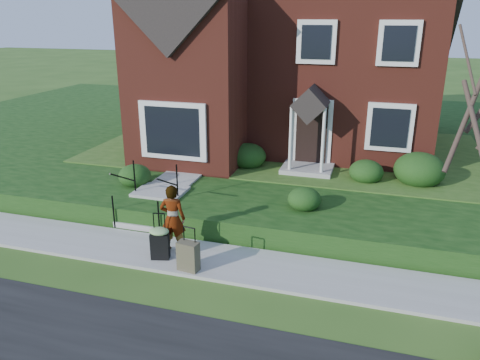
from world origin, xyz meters
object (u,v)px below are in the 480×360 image
at_px(woman, 173,219).
at_px(suitcase_black, 160,241).
at_px(front_steps, 154,203).
at_px(suitcase_olive, 188,256).

relative_size(woman, suitcase_black, 1.49).
bearing_deg(woman, suitcase_black, 63.97).
height_order(woman, suitcase_black, woman).
distance_m(woman, suitcase_black, 0.61).
distance_m(front_steps, woman, 2.23).
relative_size(front_steps, suitcase_black, 1.82).
xyz_separation_m(suitcase_black, suitcase_olive, (0.82, -0.29, -0.09)).
bearing_deg(woman, front_steps, -59.39).
bearing_deg(suitcase_olive, front_steps, 138.38).
bearing_deg(front_steps, suitcase_olive, -49.77).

